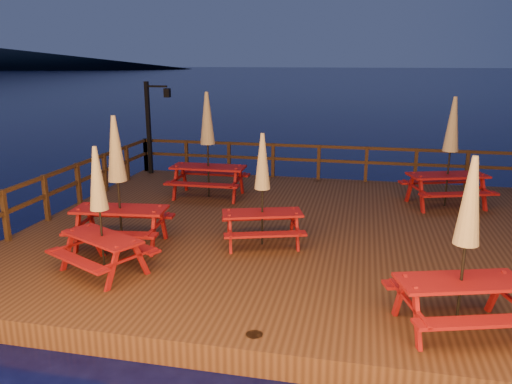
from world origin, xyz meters
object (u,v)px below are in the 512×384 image
lamp_post (153,119)px  picnic_table_2 (450,151)px  picnic_table_1 (208,143)px  picnic_table_0 (466,243)px

lamp_post → picnic_table_2: bearing=-12.6°
lamp_post → picnic_table_1: bearing=-42.6°
lamp_post → picnic_table_2: lamp_post is taller
lamp_post → picnic_table_2: (8.88, -1.99, -0.34)m
picnic_table_0 → picnic_table_2: picnic_table_2 is taller
lamp_post → picnic_table_1: lamp_post is taller
picnic_table_2 → picnic_table_1: bearing=165.6°
lamp_post → picnic_table_0: size_ratio=1.21×
lamp_post → picnic_table_2: size_ratio=1.07×
picnic_table_1 → picnic_table_0: bearing=-48.1°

